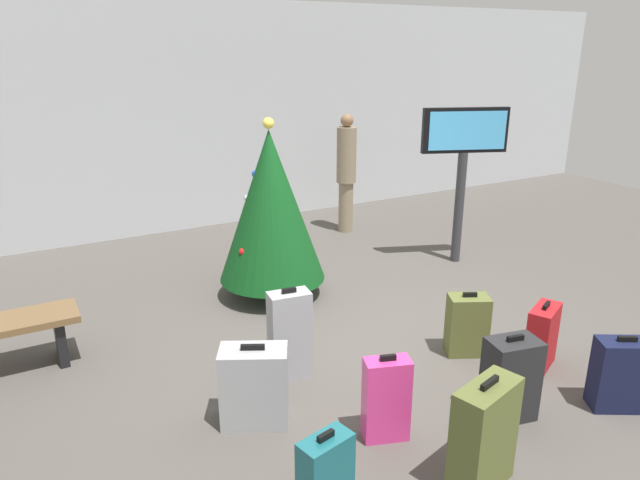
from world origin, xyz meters
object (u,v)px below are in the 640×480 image
at_px(suitcase_6, 621,375).
at_px(suitcase_2, 542,337).
at_px(traveller_0, 346,170).
at_px(suitcase_3, 326,475).
at_px(holiday_tree, 271,206).
at_px(flight_info_kiosk, 464,153).
at_px(suitcase_7, 484,437).
at_px(suitcase_0, 386,399).
at_px(suitcase_1, 467,325).
at_px(suitcase_4, 254,386).
at_px(suitcase_8, 510,379).
at_px(suitcase_5, 290,335).

bearing_deg(suitcase_6, suitcase_2, 93.34).
relative_size(traveller_0, suitcase_3, 3.14).
bearing_deg(holiday_tree, flight_info_kiosk, -3.67).
height_order(traveller_0, suitcase_7, traveller_0).
height_order(suitcase_0, suitcase_3, suitcase_0).
bearing_deg(suitcase_0, suitcase_1, 25.35).
bearing_deg(holiday_tree, suitcase_4, -117.64).
bearing_deg(suitcase_3, suitcase_7, -17.03).
height_order(holiday_tree, suitcase_2, holiday_tree).
distance_m(suitcase_0, suitcase_8, 0.98).
bearing_deg(suitcase_5, suitcase_8, -47.15).
height_order(suitcase_7, suitcase_8, suitcase_7).
height_order(suitcase_2, suitcase_6, suitcase_6).
relative_size(flight_info_kiosk, suitcase_1, 3.28).
bearing_deg(suitcase_5, suitcase_0, -76.85).
distance_m(suitcase_2, suitcase_4, 2.53).
distance_m(traveller_0, suitcase_0, 4.90).
xyz_separation_m(suitcase_0, suitcase_3, (-0.72, -0.40, -0.05)).
height_order(suitcase_3, suitcase_5, suitcase_5).
relative_size(holiday_tree, suitcase_4, 3.05).
height_order(holiday_tree, suitcase_0, holiday_tree).
distance_m(suitcase_0, suitcase_2, 1.75).
height_order(flight_info_kiosk, suitcase_3, flight_info_kiosk).
bearing_deg(holiday_tree, suitcase_0, -97.10).
bearing_deg(flight_info_kiosk, suitcase_4, -152.33).
relative_size(traveller_0, suitcase_7, 2.25).
relative_size(suitcase_6, suitcase_7, 0.79).
xyz_separation_m(suitcase_4, suitcase_7, (0.99, -1.30, 0.07)).
bearing_deg(suitcase_7, traveller_0, 67.88).
bearing_deg(flight_info_kiosk, suitcase_3, -140.98).
relative_size(suitcase_2, suitcase_3, 1.08).
bearing_deg(suitcase_4, suitcase_1, 0.58).
distance_m(suitcase_4, suitcase_6, 2.79).
bearing_deg(suitcase_3, suitcase_1, 26.68).
xyz_separation_m(suitcase_1, suitcase_6, (0.45, -1.20, 0.01)).
bearing_deg(holiday_tree, suitcase_3, -108.84).
relative_size(holiday_tree, suitcase_8, 2.90).
xyz_separation_m(suitcase_4, suitcase_5, (0.50, 0.43, 0.08)).
bearing_deg(suitcase_8, suitcase_4, 153.26).
height_order(flight_info_kiosk, suitcase_2, flight_info_kiosk).
bearing_deg(suitcase_2, suitcase_8, -153.84).
bearing_deg(suitcase_2, suitcase_1, 129.63).
relative_size(suitcase_6, suitcase_8, 0.90).
bearing_deg(traveller_0, suitcase_2, -97.32).
xyz_separation_m(flight_info_kiosk, suitcase_7, (-2.63, -3.20, -1.05)).
bearing_deg(flight_info_kiosk, holiday_tree, 176.33).
bearing_deg(suitcase_7, suitcase_3, 162.97).
bearing_deg(traveller_0, suitcase_4, -129.37).
bearing_deg(suitcase_8, flight_info_kiosk, 55.10).
bearing_deg(suitcase_1, traveller_0, 75.62).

